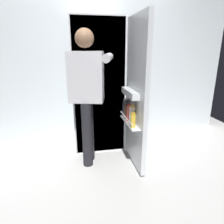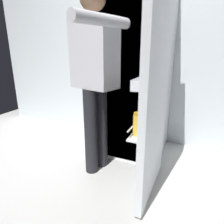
# 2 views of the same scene
# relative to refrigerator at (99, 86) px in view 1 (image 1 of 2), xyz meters

# --- Properties ---
(ground_plane) EXTENTS (5.11, 5.11, 0.00)m
(ground_plane) POSITION_rel_refrigerator_xyz_m (-0.03, -0.52, -0.89)
(ground_plane) COLOR silver
(kitchen_wall) EXTENTS (4.40, 0.10, 2.60)m
(kitchen_wall) POSITION_rel_refrigerator_xyz_m (-0.03, 0.43, 0.41)
(kitchen_wall) COLOR silver
(kitchen_wall) RESTS_ON ground_plane
(refrigerator) EXTENTS (0.75, 1.35, 1.79)m
(refrigerator) POSITION_rel_refrigerator_xyz_m (0.00, 0.00, 0.00)
(refrigerator) COLOR silver
(refrigerator) RESTS_ON ground_plane
(person) EXTENTS (0.53, 0.76, 1.61)m
(person) POSITION_rel_refrigerator_xyz_m (-0.21, -0.49, 0.07)
(person) COLOR black
(person) RESTS_ON ground_plane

